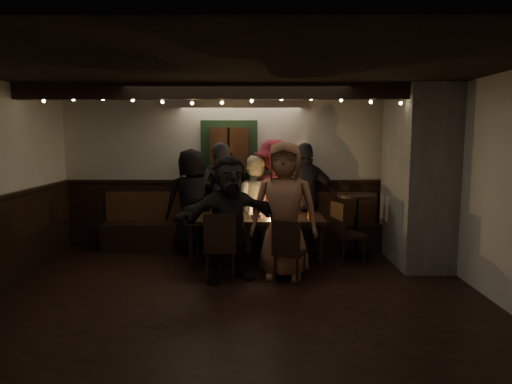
{
  "coord_description": "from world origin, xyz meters",
  "views": [
    {
      "loc": [
        0.29,
        -5.24,
        1.91
      ],
      "look_at": [
        0.26,
        1.6,
        1.05
      ],
      "focal_mm": 32.0,
      "sensor_mm": 36.0,
      "label": 1
    }
  ],
  "objects_px": {
    "chair_near_right": "(288,248)",
    "person_f": "(229,218)",
    "chair_end": "(344,229)",
    "person_a": "(192,201)",
    "chair_near_left": "(220,243)",
    "person_e": "(306,197)",
    "person_g": "(284,210)",
    "dining_table": "(256,221)",
    "person_c": "(254,204)",
    "person_d": "(274,196)",
    "person_b": "(221,198)",
    "high_top": "(356,217)"
  },
  "relations": [
    {
      "from": "person_d",
      "to": "chair_near_right",
      "type": "bearing_deg",
      "value": 78.82
    },
    {
      "from": "high_top",
      "to": "person_g",
      "type": "relative_size",
      "value": 0.54
    },
    {
      "from": "person_e",
      "to": "person_g",
      "type": "bearing_deg",
      "value": 67.97
    },
    {
      "from": "dining_table",
      "to": "person_d",
      "type": "xyz_separation_m",
      "value": [
        0.29,
        0.76,
        0.27
      ]
    },
    {
      "from": "person_a",
      "to": "person_c",
      "type": "distance_m",
      "value": 1.01
    },
    {
      "from": "high_top",
      "to": "person_b",
      "type": "bearing_deg",
      "value": 173.61
    },
    {
      "from": "chair_near_left",
      "to": "person_c",
      "type": "xyz_separation_m",
      "value": [
        0.42,
        1.57,
        0.27
      ]
    },
    {
      "from": "chair_near_right",
      "to": "person_c",
      "type": "bearing_deg",
      "value": 106.06
    },
    {
      "from": "person_e",
      "to": "person_f",
      "type": "height_order",
      "value": "person_e"
    },
    {
      "from": "chair_near_left",
      "to": "person_g",
      "type": "height_order",
      "value": "person_g"
    },
    {
      "from": "chair_near_left",
      "to": "person_f",
      "type": "relative_size",
      "value": 0.55
    },
    {
      "from": "person_c",
      "to": "person_e",
      "type": "xyz_separation_m",
      "value": [
        0.85,
        0.07,
        0.1
      ]
    },
    {
      "from": "person_b",
      "to": "person_c",
      "type": "height_order",
      "value": "person_b"
    },
    {
      "from": "chair_near_right",
      "to": "person_f",
      "type": "relative_size",
      "value": 0.5
    },
    {
      "from": "chair_near_right",
      "to": "person_e",
      "type": "distance_m",
      "value": 1.76
    },
    {
      "from": "high_top",
      "to": "person_e",
      "type": "relative_size",
      "value": 0.55
    },
    {
      "from": "chair_near_left",
      "to": "person_d",
      "type": "relative_size",
      "value": 0.5
    },
    {
      "from": "person_e",
      "to": "person_b",
      "type": "bearing_deg",
      "value": -0.91
    },
    {
      "from": "dining_table",
      "to": "person_g",
      "type": "distance_m",
      "value": 0.8
    },
    {
      "from": "chair_near_left",
      "to": "person_e",
      "type": "height_order",
      "value": "person_e"
    },
    {
      "from": "chair_near_left",
      "to": "person_c",
      "type": "height_order",
      "value": "person_c"
    },
    {
      "from": "person_f",
      "to": "person_g",
      "type": "relative_size",
      "value": 0.91
    },
    {
      "from": "dining_table",
      "to": "chair_near_left",
      "type": "relative_size",
      "value": 2.16
    },
    {
      "from": "dining_table",
      "to": "chair_near_right",
      "type": "height_order",
      "value": "dining_table"
    },
    {
      "from": "dining_table",
      "to": "person_e",
      "type": "bearing_deg",
      "value": 42.76
    },
    {
      "from": "person_b",
      "to": "person_d",
      "type": "bearing_deg",
      "value": -170.74
    },
    {
      "from": "person_d",
      "to": "person_a",
      "type": "bearing_deg",
      "value": -11.4
    },
    {
      "from": "dining_table",
      "to": "person_f",
      "type": "bearing_deg",
      "value": -113.85
    },
    {
      "from": "dining_table",
      "to": "chair_end",
      "type": "height_order",
      "value": "chair_end"
    },
    {
      "from": "chair_near_right",
      "to": "person_e",
      "type": "xyz_separation_m",
      "value": [
        0.4,
        1.66,
        0.43
      ]
    },
    {
      "from": "chair_near_right",
      "to": "person_a",
      "type": "distance_m",
      "value": 2.18
    },
    {
      "from": "chair_end",
      "to": "high_top",
      "type": "relative_size",
      "value": 0.93
    },
    {
      "from": "chair_near_left",
      "to": "person_e",
      "type": "distance_m",
      "value": 2.11
    },
    {
      "from": "chair_near_right",
      "to": "person_b",
      "type": "xyz_separation_m",
      "value": [
        -0.99,
        1.56,
        0.43
      ]
    },
    {
      "from": "chair_near_left",
      "to": "high_top",
      "type": "height_order",
      "value": "high_top"
    },
    {
      "from": "person_d",
      "to": "person_c",
      "type": "bearing_deg",
      "value": -3.15
    },
    {
      "from": "chair_near_left",
      "to": "person_a",
      "type": "xyz_separation_m",
      "value": [
        -0.58,
        1.55,
        0.33
      ]
    },
    {
      "from": "person_b",
      "to": "person_e",
      "type": "xyz_separation_m",
      "value": [
        1.38,
        0.09,
        -0.0
      ]
    },
    {
      "from": "chair_near_right",
      "to": "person_g",
      "type": "xyz_separation_m",
      "value": [
        -0.04,
        0.25,
        0.45
      ]
    },
    {
      "from": "person_b",
      "to": "person_a",
      "type": "bearing_deg",
      "value": 2.21
    },
    {
      "from": "person_f",
      "to": "chair_near_right",
      "type": "bearing_deg",
      "value": -31.71
    },
    {
      "from": "person_c",
      "to": "person_d",
      "type": "bearing_deg",
      "value": -158.82
    },
    {
      "from": "chair_near_left",
      "to": "person_g",
      "type": "bearing_deg",
      "value": 15.34
    },
    {
      "from": "chair_near_right",
      "to": "person_f",
      "type": "xyz_separation_m",
      "value": [
        -0.77,
        0.12,
        0.36
      ]
    },
    {
      "from": "chair_end",
      "to": "person_a",
      "type": "xyz_separation_m",
      "value": [
        -2.35,
        0.65,
        0.33
      ]
    },
    {
      "from": "person_f",
      "to": "person_b",
      "type": "bearing_deg",
      "value": 75.6
    },
    {
      "from": "person_a",
      "to": "person_f",
      "type": "height_order",
      "value": "person_a"
    },
    {
      "from": "person_d",
      "to": "person_e",
      "type": "xyz_separation_m",
      "value": [
        0.52,
        -0.0,
        -0.02
      ]
    },
    {
      "from": "person_a",
      "to": "person_g",
      "type": "distance_m",
      "value": 1.94
    },
    {
      "from": "dining_table",
      "to": "chair_end",
      "type": "distance_m",
      "value": 1.31
    }
  ]
}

